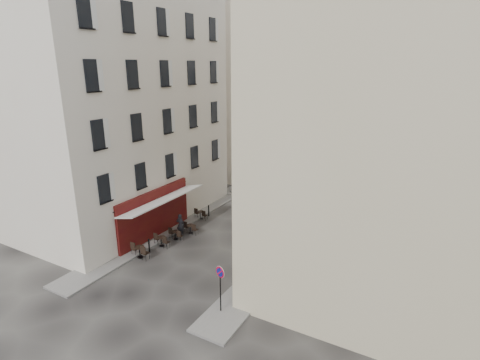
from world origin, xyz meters
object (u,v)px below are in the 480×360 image
Objects in this scene: no_parking_sign at (220,281)px; bistro_table_b at (162,240)px; bistro_table_a at (140,251)px; pedestrian at (180,225)px.

no_parking_sign is 2.10× the size of bistro_table_b.
bistro_table_a is at bearing -178.48° from no_parking_sign.
bistro_table_a is at bearing -95.01° from bistro_table_b.
bistro_table_b is 2.02m from pedestrian.
bistro_table_b is (-7.21, 4.10, -1.38)m from no_parking_sign.
no_parking_sign reaches higher than bistro_table_b.
no_parking_sign reaches higher than bistro_table_a.
bistro_table_b is at bearing 84.99° from bistro_table_a.
bistro_table_b is (0.16, 1.88, -0.05)m from bistro_table_a.
no_parking_sign is at bearing -29.62° from bistro_table_b.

